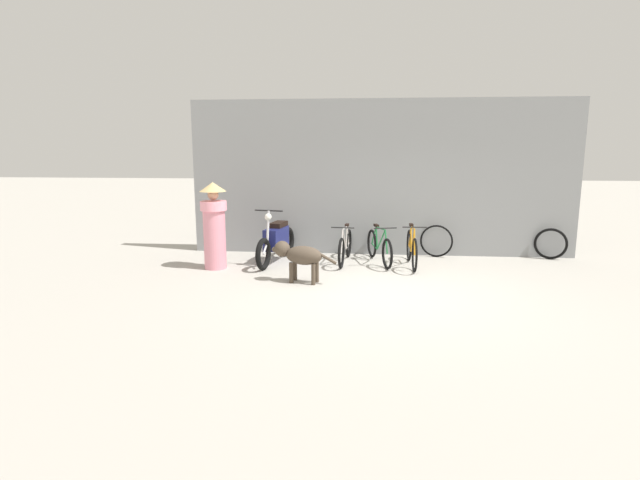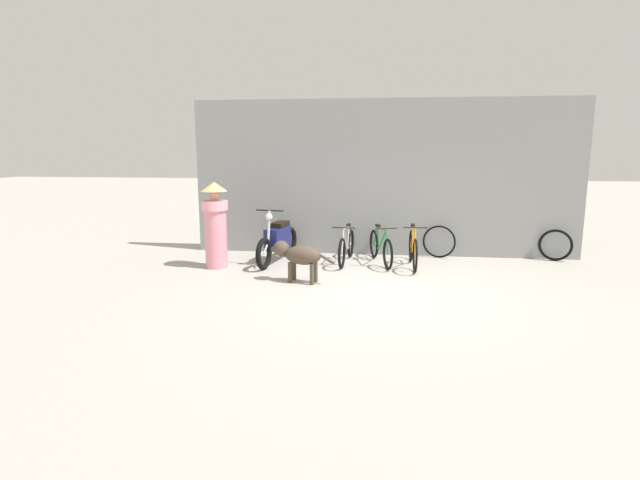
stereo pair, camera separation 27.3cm
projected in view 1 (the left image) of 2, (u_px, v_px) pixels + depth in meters
The scene contains 10 objects.
ground_plane at pixel (383, 293), 8.14m from camera, with size 60.00×60.00×0.00m, color #ADA89E.
shop_wall_back at pixel (381, 178), 10.87m from camera, with size 8.34×0.20×3.36m.
bicycle_0 at pixel (345, 247), 10.26m from camera, with size 0.46×1.68×0.80m.
bicycle_1 at pixel (379, 247), 10.21m from camera, with size 0.58×1.65×0.80m.
bicycle_2 at pixel (412, 249), 9.92m from camera, with size 0.46×1.64×0.85m.
motorcycle at pixel (276, 241), 10.23m from camera, with size 0.60×2.00×1.13m.
stray_dog at pixel (299, 255), 8.71m from camera, with size 1.19×0.50×0.72m.
person_in_robes at pixel (214, 224), 9.65m from camera, with size 0.66×0.66×1.69m.
spare_tire_left at pixel (551, 244), 10.54m from camera, with size 0.65×0.27×0.67m.
spare_tire_right at pixel (436, 241), 10.75m from camera, with size 0.69×0.21×0.70m.
Camera 1 is at (-0.27, -7.91, 2.33)m, focal length 28.00 mm.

